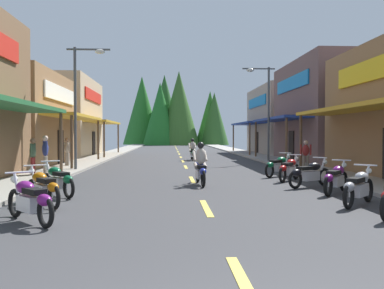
% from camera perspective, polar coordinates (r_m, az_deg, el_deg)
% --- Properties ---
extents(ground, '(10.35, 87.78, 0.10)m').
position_cam_1_polar(ground, '(31.91, -1.43, -2.03)').
color(ground, '#38383A').
extents(sidewalk_left, '(2.29, 87.78, 0.12)m').
position_cam_1_polar(sidewalk_left, '(32.35, -12.70, -1.83)').
color(sidewalk_left, gray).
rests_on(sidewalk_left, ground).
extents(sidewalk_right, '(2.29, 87.78, 0.12)m').
position_cam_1_polar(sidewalk_right, '(32.70, 9.71, -1.78)').
color(sidewalk_right, '#9E9991').
rests_on(sidewalk_right, ground).
extents(centerline_dashes, '(0.16, 64.69, 0.01)m').
position_cam_1_polar(centerline_dashes, '(36.44, -1.64, -1.53)').
color(centerline_dashes, '#E0C64C').
rests_on(centerline_dashes, ground).
extents(storefront_left_far, '(10.61, 10.19, 6.57)m').
position_cam_1_polar(storefront_left_far, '(38.09, -19.78, 3.45)').
color(storefront_left_far, tan).
rests_on(storefront_left_far, ground).
extents(storefront_right_middle, '(10.00, 10.07, 6.83)m').
position_cam_1_polar(storefront_right_middle, '(30.97, 20.69, 4.19)').
color(storefront_right_middle, brown).
rests_on(storefront_right_middle, ground).
extents(storefront_right_far, '(8.49, 10.57, 6.34)m').
position_cam_1_polar(storefront_right_far, '(41.40, 13.34, 3.16)').
color(storefront_right_far, gray).
rests_on(storefront_right_far, ground).
extents(streetlamp_left, '(2.14, 0.30, 6.15)m').
position_cam_1_polar(streetlamp_left, '(21.63, -14.73, 7.09)').
color(streetlamp_left, '#474C51').
rests_on(streetlamp_left, ground).
extents(streetlamp_right, '(2.14, 0.30, 6.24)m').
position_cam_1_polar(streetlamp_right, '(27.98, 9.71, 5.90)').
color(streetlamp_right, '#474C51').
rests_on(streetlamp_right, ground).
extents(motorcycle_parked_right_1, '(1.54, 1.63, 1.04)m').
position_cam_1_polar(motorcycle_parked_right_1, '(11.70, 21.67, -5.35)').
color(motorcycle_parked_right_1, black).
rests_on(motorcycle_parked_right_1, ground).
extents(motorcycle_parked_right_2, '(1.44, 1.71, 1.04)m').
position_cam_1_polar(motorcycle_parked_right_2, '(13.74, 18.96, -4.34)').
color(motorcycle_parked_right_2, black).
rests_on(motorcycle_parked_right_2, ground).
extents(motorcycle_parked_right_3, '(1.89, 1.19, 1.04)m').
position_cam_1_polar(motorcycle_parked_right_3, '(15.15, 15.68, -3.80)').
color(motorcycle_parked_right_3, black).
rests_on(motorcycle_parked_right_3, ground).
extents(motorcycle_parked_right_4, '(1.35, 1.79, 1.04)m').
position_cam_1_polar(motorcycle_parked_right_4, '(16.99, 13.06, -3.23)').
color(motorcycle_parked_right_4, black).
rests_on(motorcycle_parked_right_4, ground).
extents(motorcycle_parked_right_5, '(1.62, 1.54, 1.04)m').
position_cam_1_polar(motorcycle_parked_right_5, '(18.67, 11.68, -2.81)').
color(motorcycle_parked_right_5, black).
rests_on(motorcycle_parked_right_5, ground).
extents(motorcycle_parked_left_0, '(1.49, 1.67, 1.04)m').
position_cam_1_polar(motorcycle_parked_left_0, '(9.40, -21.15, -6.97)').
color(motorcycle_parked_left_0, black).
rests_on(motorcycle_parked_left_0, ground).
extents(motorcycle_parked_left_1, '(1.37, 1.77, 1.04)m').
position_cam_1_polar(motorcycle_parked_left_1, '(11.44, -19.59, -5.48)').
color(motorcycle_parked_left_1, black).
rests_on(motorcycle_parked_left_1, ground).
extents(motorcycle_parked_left_2, '(1.41, 1.73, 1.04)m').
position_cam_1_polar(motorcycle_parked_left_2, '(13.16, -17.74, -4.58)').
color(motorcycle_parked_left_2, black).
rests_on(motorcycle_parked_left_2, ground).
extents(rider_cruising_lead, '(0.60, 2.14, 1.57)m').
position_cam_1_polar(rider_cruising_lead, '(15.27, 1.16, -3.08)').
color(rider_cruising_lead, black).
rests_on(rider_cruising_lead, ground).
extents(rider_cruising_trailing, '(0.60, 2.14, 1.57)m').
position_cam_1_polar(rider_cruising_trailing, '(29.84, 0.05, -0.91)').
color(rider_cruising_trailing, black).
rests_on(rider_cruising_trailing, ground).
extents(pedestrian_by_shop, '(0.57, 0.28, 1.56)m').
position_cam_1_polar(pedestrian_by_shop, '(21.56, 15.17, -1.20)').
color(pedestrian_by_shop, '#726659').
rests_on(pedestrian_by_shop, ground).
extents(pedestrian_browsing, '(0.44, 0.44, 1.66)m').
position_cam_1_polar(pedestrian_browsing, '(24.32, -16.58, -0.76)').
color(pedestrian_browsing, '#B2A599').
rests_on(pedestrian_browsing, ground).
extents(pedestrian_waiting, '(0.40, 0.51, 1.80)m').
position_cam_1_polar(pedestrian_waiting, '(19.36, -19.29, -1.04)').
color(pedestrian_waiting, '#B2A599').
rests_on(pedestrian_waiting, ground).
extents(pedestrian_strolling, '(0.26, 0.57, 1.69)m').
position_cam_1_polar(pedestrian_strolling, '(19.31, -20.79, -1.28)').
color(pedestrian_strolling, maroon).
rests_on(pedestrian_strolling, ground).
extents(treeline_backdrop, '(19.31, 12.04, 13.11)m').
position_cam_1_polar(treeline_backdrop, '(76.63, -2.90, 4.42)').
color(treeline_backdrop, '#325D23').
rests_on(treeline_backdrop, ground).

